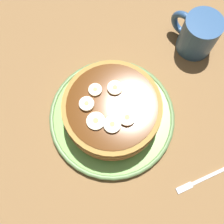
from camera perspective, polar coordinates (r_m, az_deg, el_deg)
The scene contains 11 objects.
ground_plane at distance 61.68cm, azimuth 0.00°, elevation -1.63°, with size 140.00×140.00×3.00cm, color olive.
plate at distance 59.35cm, azimuth 0.00°, elevation -0.96°, with size 27.48×27.48×1.75cm.
pancake_stack at distance 55.53cm, azimuth -0.09°, elevation 0.43°, with size 20.27×20.54×7.00cm.
banana_slice_0 at distance 53.20cm, azimuth -3.67°, elevation 4.56°, with size 2.67×2.67×0.79cm.
banana_slice_1 at distance 53.26cm, azimuth 0.64°, elevation 5.08°, with size 3.08×3.08×0.87cm.
banana_slice_2 at distance 51.11cm, azimuth -3.38°, elevation -1.97°, with size 3.57×3.57×0.75cm.
banana_slice_3 at distance 52.21cm, azimuth -5.36°, elevation 1.70°, with size 2.95×2.95×0.96cm.
banana_slice_4 at distance 51.22cm, azimuth 3.31°, elevation -1.11°, with size 3.27×3.27×0.97cm.
banana_slice_5 at distance 50.78cm, azimuth 0.05°, elevation -2.69°, with size 3.37×3.37×0.87cm.
coffee_mug at distance 66.86cm, azimuth 17.61°, elevation 15.48°, with size 12.02×8.43×9.35cm.
fork at distance 60.43cm, azimuth 18.31°, elevation -13.46°, with size 6.02×12.33×0.50cm.
Camera 1 is at (-11.95, 12.74, 57.66)cm, focal length 43.30 mm.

